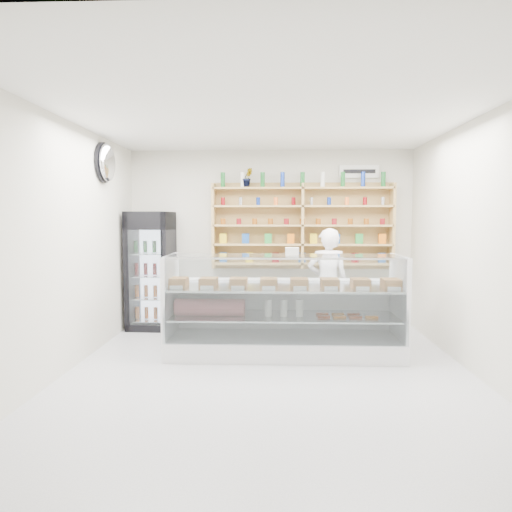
{
  "coord_description": "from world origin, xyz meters",
  "views": [
    {
      "loc": [
        0.05,
        -4.87,
        1.7
      ],
      "look_at": [
        -0.17,
        0.9,
        1.23
      ],
      "focal_mm": 32.0,
      "sensor_mm": 36.0,
      "label": 1
    }
  ],
  "objects": [
    {
      "name": "display_counter",
      "position": [
        0.18,
        0.76,
        0.35
      ],
      "size": [
        2.89,
        0.86,
        1.26
      ],
      "color": "white",
      "rests_on": "floor"
    },
    {
      "name": "shop_worker",
      "position": [
        0.83,
        1.63,
        0.79
      ],
      "size": [
        0.58,
        0.38,
        1.57
      ],
      "primitive_type": "imported",
      "rotation": [
        0.0,
        0.0,
        3.13
      ],
      "color": "white",
      "rests_on": "floor"
    },
    {
      "name": "drinks_cooler",
      "position": [
        -1.85,
        2.1,
        0.91
      ],
      "size": [
        0.68,
        0.66,
        1.81
      ],
      "rotation": [
        0.0,
        0.0,
        -0.04
      ],
      "color": "black",
      "rests_on": "floor"
    },
    {
      "name": "security_mirror",
      "position": [
        -2.17,
        1.2,
        2.45
      ],
      "size": [
        0.15,
        0.5,
        0.5
      ],
      "primitive_type": "ellipsoid",
      "color": "silver",
      "rests_on": "left_wall"
    },
    {
      "name": "potted_plant",
      "position": [
        -0.36,
        2.34,
        2.35
      ],
      "size": [
        0.21,
        0.19,
        0.3
      ],
      "primitive_type": "imported",
      "rotation": [
        0.0,
        0.0,
        0.42
      ],
      "color": "#1E6626",
      "rests_on": "wall_shelving"
    },
    {
      "name": "wall_sign",
      "position": [
        1.4,
        2.47,
        2.45
      ],
      "size": [
        0.62,
        0.03,
        0.2
      ],
      "primitive_type": "cube",
      "color": "white",
      "rests_on": "back_wall"
    },
    {
      "name": "wall_shelving",
      "position": [
        0.5,
        2.34,
        1.59
      ],
      "size": [
        2.84,
        0.28,
        1.33
      ],
      "color": "tan",
      "rests_on": "back_wall"
    },
    {
      "name": "room",
      "position": [
        0.0,
        0.0,
        1.4
      ],
      "size": [
        5.0,
        5.0,
        5.0
      ],
      "color": "#BABBC0",
      "rests_on": "ground"
    }
  ]
}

